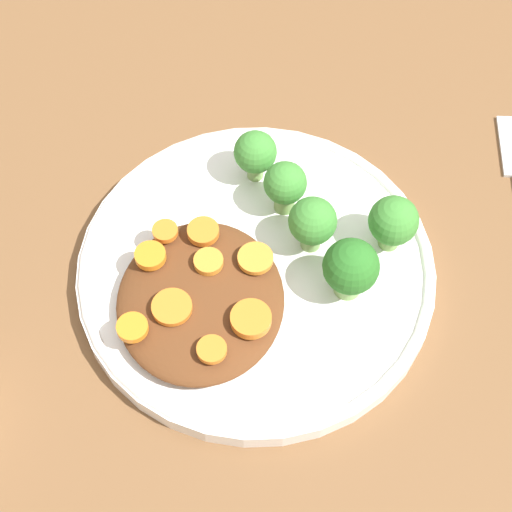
{
  "coord_description": "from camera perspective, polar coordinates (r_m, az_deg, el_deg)",
  "views": [
    {
      "loc": [
        -0.31,
        -0.02,
        0.55
      ],
      "look_at": [
        0.0,
        0.0,
        0.03
      ],
      "focal_mm": 60.0,
      "sensor_mm": 36.0,
      "label": 1
    }
  ],
  "objects": [
    {
      "name": "carrot_slice_8",
      "position": [
        0.61,
        -3.54,
        1.64
      ],
      "size": [
        0.02,
        0.02,
        0.01
      ],
      "primitive_type": "cylinder",
      "color": "orange",
      "rests_on": "stew_mound"
    },
    {
      "name": "broccoli_floret_2",
      "position": [
        0.61,
        3.79,
        2.25
      ],
      "size": [
        0.04,
        0.04,
        0.05
      ],
      "color": "#7FA85B",
      "rests_on": "plate"
    },
    {
      "name": "carrot_slice_3",
      "position": [
        0.57,
        -0.6,
        -4.2
      ],
      "size": [
        0.03,
        0.03,
        0.01
      ],
      "primitive_type": "cylinder",
      "color": "orange",
      "rests_on": "stew_mound"
    },
    {
      "name": "broccoli_floret_3",
      "position": [
        0.64,
        -0.05,
        6.86
      ],
      "size": [
        0.03,
        0.03,
        0.05
      ],
      "color": "#7FA85B",
      "rests_on": "plate"
    },
    {
      "name": "carrot_slice_6",
      "position": [
        0.61,
        -6.08,
        1.66
      ],
      "size": [
        0.02,
        0.02,
        0.0
      ],
      "primitive_type": "cylinder",
      "color": "orange",
      "rests_on": "stew_mound"
    },
    {
      "name": "broccoli_floret_4",
      "position": [
        0.59,
        6.33,
        -0.82
      ],
      "size": [
        0.04,
        0.04,
        0.05
      ],
      "color": "#7FA85B",
      "rests_on": "plate"
    },
    {
      "name": "broccoli_floret_0",
      "position": [
        0.63,
        1.95,
        4.75
      ],
      "size": [
        0.03,
        0.03,
        0.05
      ],
      "color": "#759E51",
      "rests_on": "plate"
    },
    {
      "name": "carrot_slice_4",
      "position": [
        0.6,
        -3.18,
        -0.37
      ],
      "size": [
        0.02,
        0.02,
        0.01
      ],
      "primitive_type": "cylinder",
      "color": "orange",
      "rests_on": "stew_mound"
    },
    {
      "name": "plate",
      "position": [
        0.62,
        0.0,
        -0.96
      ],
      "size": [
        0.26,
        0.26,
        0.02
      ],
      "color": "white",
      "rests_on": "ground_plane"
    },
    {
      "name": "carrot_slice_7",
      "position": [
        0.57,
        -2.97,
        -6.24
      ],
      "size": [
        0.02,
        0.02,
        0.0
      ],
      "primitive_type": "cylinder",
      "color": "orange",
      "rests_on": "stew_mound"
    },
    {
      "name": "carrot_slice_5",
      "position": [
        0.58,
        -8.25,
        -4.74
      ],
      "size": [
        0.02,
        0.02,
        0.01
      ],
      "primitive_type": "cylinder",
      "color": "orange",
      "rests_on": "stew_mound"
    },
    {
      "name": "broccoli_floret_1",
      "position": [
        0.61,
        9.14,
        2.25
      ],
      "size": [
        0.04,
        0.04,
        0.05
      ],
      "color": "#759E51",
      "rests_on": "plate"
    },
    {
      "name": "carrot_slice_2",
      "position": [
        0.6,
        -0.26,
        -0.14
      ],
      "size": [
        0.03,
        0.03,
        0.0
      ],
      "primitive_type": "cylinder",
      "color": "orange",
      "rests_on": "stew_mound"
    },
    {
      "name": "stew_mound",
      "position": [
        0.6,
        -3.72,
        -2.97
      ],
      "size": [
        0.13,
        0.12,
        0.02
      ],
      "primitive_type": "ellipsoid",
      "color": "#5B3319",
      "rests_on": "plate"
    },
    {
      "name": "ground_plane",
      "position": [
        0.63,
        0.0,
        -1.42
      ],
      "size": [
        4.0,
        4.0,
        0.0
      ],
      "primitive_type": "plane",
      "color": "brown"
    },
    {
      "name": "carrot_slice_0",
      "position": [
        0.6,
        -7.06,
        0.02
      ],
      "size": [
        0.02,
        0.02,
        0.01
      ],
      "primitive_type": "cylinder",
      "color": "orange",
      "rests_on": "stew_mound"
    },
    {
      "name": "carrot_slice_1",
      "position": [
        0.58,
        -5.63,
        -3.41
      ],
      "size": [
        0.03,
        0.03,
        0.0
      ],
      "primitive_type": "cylinder",
      "color": "orange",
      "rests_on": "stew_mound"
    }
  ]
}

